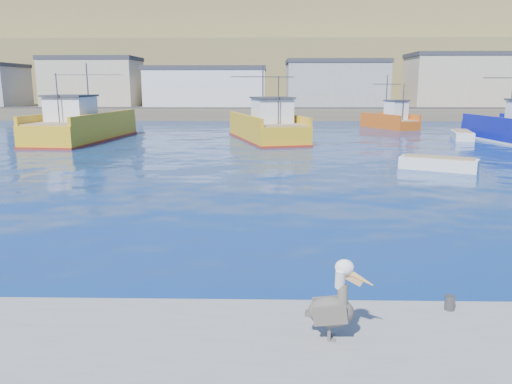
# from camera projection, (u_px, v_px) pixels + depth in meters

# --- Properties ---
(ground) EXTENTS (260.00, 260.00, 0.00)m
(ground) POSITION_uv_depth(u_px,v_px,m) (290.00, 270.00, 13.38)
(ground) COLOR navy
(ground) RESTS_ON ground
(dock_bollards) EXTENTS (36.20, 0.20, 0.30)m
(dock_bollards) POSITION_uv_depth(u_px,v_px,m) (328.00, 302.00, 9.90)
(dock_bollards) COLOR #4C4C4C
(dock_bollards) RESTS_ON dock
(far_shore) EXTENTS (200.00, 81.00, 24.00)m
(far_shore) POSITION_uv_depth(u_px,v_px,m) (270.00, 67.00, 118.24)
(far_shore) COLOR brown
(far_shore) RESTS_ON ground
(trawler_yellow_a) EXTENTS (6.41, 14.47, 6.87)m
(trawler_yellow_a) POSITION_uv_depth(u_px,v_px,m) (82.00, 127.00, 44.44)
(trawler_yellow_a) COLOR gold
(trawler_yellow_a) RESTS_ON ground
(trawler_yellow_b) EXTENTS (7.56, 13.28, 6.68)m
(trawler_yellow_b) POSITION_uv_depth(u_px,v_px,m) (267.00, 128.00, 44.81)
(trawler_yellow_b) COLOR gold
(trawler_yellow_b) RESTS_ON ground
(boat_orange) EXTENTS (5.62, 8.02, 5.98)m
(boat_orange) POSITION_uv_depth(u_px,v_px,m) (391.00, 120.00, 57.08)
(boat_orange) COLOR #BF4D11
(boat_orange) RESTS_ON ground
(skiff_mid) EXTENTS (4.53, 3.32, 0.94)m
(skiff_mid) POSITION_uv_depth(u_px,v_px,m) (438.00, 165.00, 29.20)
(skiff_mid) COLOR silver
(skiff_mid) RESTS_ON ground
(skiff_far) EXTENTS (2.53, 4.69, 0.97)m
(skiff_far) POSITION_uv_depth(u_px,v_px,m) (462.00, 136.00, 45.75)
(skiff_far) COLOR silver
(skiff_far) RESTS_ON ground
(pelican) EXTENTS (1.19, 0.55, 1.46)m
(pelican) POSITION_uv_depth(u_px,v_px,m) (334.00, 305.00, 8.64)
(pelican) COLOR #595451
(pelican) RESTS_ON dock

